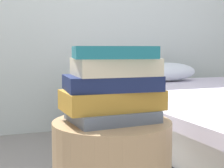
# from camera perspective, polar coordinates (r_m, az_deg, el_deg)

# --- Properties ---
(book_slate) EXTENTS (0.26, 0.21, 0.04)m
(book_slate) POSITION_cam_1_polar(r_m,az_deg,el_deg) (1.00, 0.22, -5.47)
(book_slate) COLOR slate
(book_slate) RESTS_ON side_table
(book_ochre) EXTENTS (0.30, 0.17, 0.06)m
(book_ochre) POSITION_cam_1_polar(r_m,az_deg,el_deg) (1.00, -0.08, -2.76)
(book_ochre) COLOR #B7842D
(book_ochre) RESTS_ON book_slate
(book_navy) EXTENTS (0.29, 0.20, 0.04)m
(book_navy) POSITION_cam_1_polar(r_m,az_deg,el_deg) (1.00, 0.13, 0.25)
(book_navy) COLOR #19234C
(book_navy) RESTS_ON book_ochre
(book_cream) EXTENTS (0.25, 0.19, 0.05)m
(book_cream) POSITION_cam_1_polar(r_m,az_deg,el_deg) (0.99, 0.47, 3.02)
(book_cream) COLOR beige
(book_cream) RESTS_ON book_navy
(book_teal) EXTENTS (0.26, 0.23, 0.04)m
(book_teal) POSITION_cam_1_polar(r_m,az_deg,el_deg) (0.98, 0.34, 5.55)
(book_teal) COLOR #1E727F
(book_teal) RESTS_ON book_cream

